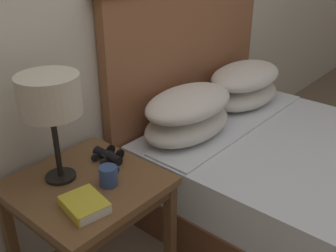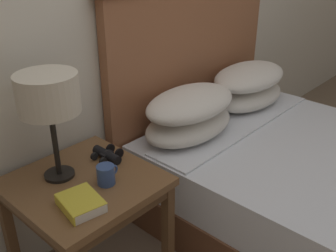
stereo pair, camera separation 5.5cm
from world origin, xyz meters
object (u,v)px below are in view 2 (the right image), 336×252
(table_lamp, at_px, (48,96))
(coffee_mug, at_px, (106,175))
(nightstand, at_px, (85,195))
(binoculars_pair, at_px, (107,155))
(bed, at_px, (308,179))
(book_on_nightstand, at_px, (80,203))

(table_lamp, relative_size, coffee_mug, 4.50)
(nightstand, bearing_deg, binoculars_pair, 18.70)
(table_lamp, relative_size, binoculars_pair, 2.91)
(binoculars_pair, bearing_deg, table_lamp, 169.39)
(coffee_mug, bearing_deg, table_lamp, 117.41)
(nightstand, height_order, bed, bed)
(binoculars_pair, xyz_separation_m, coffee_mug, (-0.13, -0.15, 0.02))
(binoculars_pair, distance_m, coffee_mug, 0.20)
(coffee_mug, bearing_deg, bed, -24.91)
(nightstand, xyz_separation_m, book_on_nightstand, (-0.12, -0.15, 0.10))
(book_on_nightstand, bearing_deg, coffee_mug, 17.41)
(table_lamp, distance_m, book_on_nightstand, 0.44)
(binoculars_pair, height_order, coffee_mug, coffee_mug)
(table_lamp, bearing_deg, nightstand, -64.80)
(book_on_nightstand, xyz_separation_m, binoculars_pair, (0.30, 0.21, 0.00))
(bed, relative_size, binoculars_pair, 12.45)
(bed, relative_size, coffee_mug, 19.26)
(binoculars_pair, bearing_deg, coffee_mug, -130.33)
(nightstand, relative_size, table_lamp, 1.25)
(nightstand, distance_m, bed, 1.22)
(book_on_nightstand, distance_m, binoculars_pair, 0.37)
(book_on_nightstand, xyz_separation_m, coffee_mug, (0.17, 0.05, 0.02))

